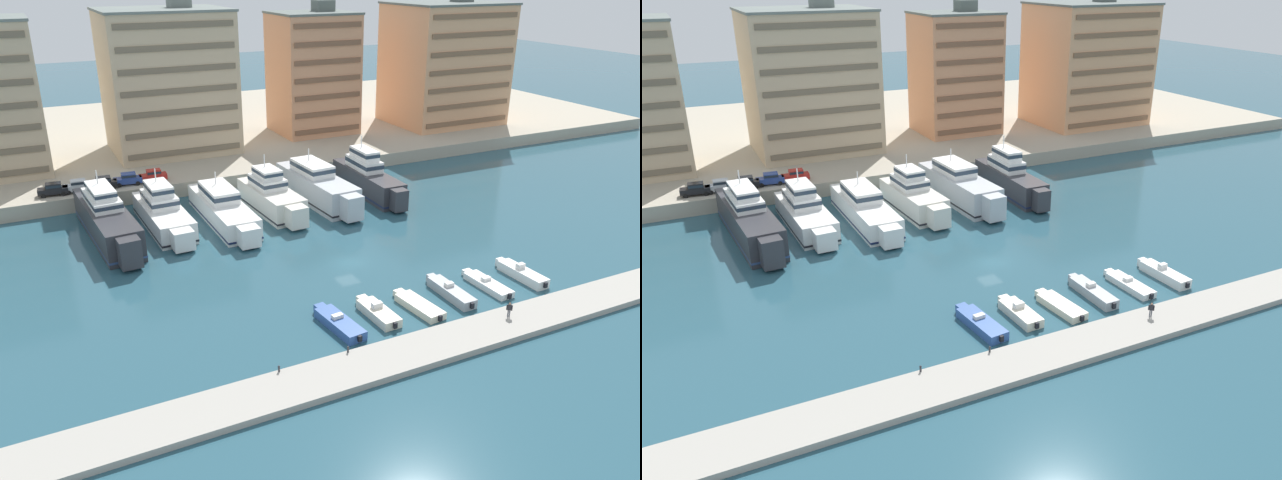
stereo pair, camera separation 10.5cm
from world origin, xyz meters
The scene contains 26 objects.
ground_plane centered at (0.00, 0.00, 0.00)m, with size 400.00×400.00×0.00m, color #285160.
quay_promenade centered at (0.00, 66.53, 1.12)m, with size 180.00×70.00×2.23m, color #ADA38E.
pier_dock centered at (0.00, -19.94, 0.31)m, with size 120.00×4.98×0.63m, color #A8A399.
yacht_charcoal_far_left centered at (-24.39, 20.08, 2.52)m, with size 5.97×23.15×8.37m.
yacht_white_left centered at (-17.10, 20.57, 2.07)m, with size 5.30×18.88×7.63m.
yacht_white_mid_left centered at (-9.24, 19.03, 1.85)m, with size 4.85×21.20×6.44m.
yacht_ivory_center_left centered at (-1.75, 19.73, 2.24)m, with size 5.57×16.94×7.93m.
yacht_silver_center centered at (5.99, 20.64, 2.37)m, with size 5.90×20.87×7.50m.
yacht_charcoal_center_right centered at (14.51, 20.36, 2.50)m, with size 4.26×19.33×8.64m.
motorboat_blue_far_left centered at (-7.95, -12.71, 0.49)m, with size 2.67×7.52×1.32m.
motorboat_cream_left centered at (-3.47, -12.59, 0.50)m, with size 2.17×6.62×1.51m.
motorboat_cream_mid_left centered at (1.11, -13.11, 0.38)m, with size 2.63×7.02×0.83m.
motorboat_grey_center_left centered at (5.72, -12.31, 0.53)m, with size 1.74×7.62×1.46m.
motorboat_white_center centered at (10.59, -12.46, 0.38)m, with size 2.11×7.23×1.13m.
motorboat_white_center_right centered at (15.56, -12.39, 0.57)m, with size 1.98×7.41×1.66m.
car_black_far_left centered at (-29.64, 34.11, 3.21)m, with size 4.24×2.21×1.80m.
car_silver_left centered at (-26.25, 34.14, 3.21)m, with size 4.17×2.07×1.80m.
car_black_mid_left centered at (-22.77, 34.02, 3.21)m, with size 4.24×2.22×1.80m.
car_blue_center_left centered at (-19.08, 34.25, 3.21)m, with size 4.24×2.23×1.80m.
car_red_center centered at (-15.30, 34.32, 3.21)m, with size 4.19×2.11×1.80m.
apartment_block_mid_left centered at (-7.85, 51.46, 14.27)m, with size 21.11×17.54×25.99m.
apartment_block_center_left centered at (20.74, 52.91, 13.61)m, with size 15.10×13.41×24.60m.
apartment_block_center centered at (48.78, 48.68, 14.21)m, with size 21.92×18.11×25.88m.
pedestrian_near_edge centered at (7.55, -19.20, 1.54)m, with size 0.46×0.44×1.54m.
bollard_west centered at (-16.32, -17.69, 0.96)m, with size 0.20×0.20×0.61m.
bollard_west_mid centered at (-9.64, -17.69, 0.96)m, with size 0.20×0.20×0.61m.
Camera 1 is at (-32.68, -58.88, 32.09)m, focal length 35.00 mm.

